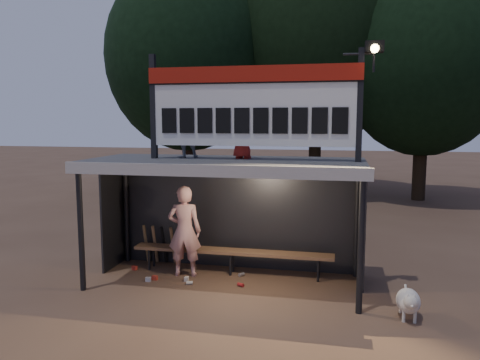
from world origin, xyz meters
name	(u,v)px	position (x,y,z in m)	size (l,w,h in m)	color
ground	(225,283)	(0.00, 0.00, 0.00)	(80.00, 80.00, 0.00)	#4F3727
player	(185,231)	(-0.87, 0.26, 0.89)	(0.65, 0.43, 1.78)	white
child_a	(185,131)	(-0.82, 0.22, 2.82)	(0.49, 0.38, 1.00)	slate
child_b	(243,133)	(0.28, 0.26, 2.78)	(0.45, 0.30, 0.93)	#A31F19
dugout_shelter	(228,184)	(0.00, 0.24, 1.85)	(5.10, 2.08, 2.32)	#3A3A3C
scoreboard_assembly	(255,103)	(0.56, -0.01, 3.32)	(4.10, 0.27, 1.99)	black
bench	(232,252)	(0.00, 0.55, 0.43)	(4.00, 0.35, 0.48)	brown
tree_left	(188,57)	(-4.00, 10.00, 5.51)	(6.46, 6.46, 9.27)	black
tree_mid	(317,42)	(1.00, 11.50, 6.17)	(7.22, 7.22, 10.36)	black
tree_right	(425,61)	(5.00, 10.50, 5.19)	(6.08, 6.08, 8.72)	black
dog	(408,301)	(3.13, -0.96, 0.28)	(0.36, 0.81, 0.49)	silver
bats	(159,244)	(-1.63, 0.82, 0.43)	(0.68, 0.35, 0.84)	olive
litter	(183,278)	(-0.82, 0.00, 0.04)	(2.44, 0.78, 0.08)	#B62C1F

